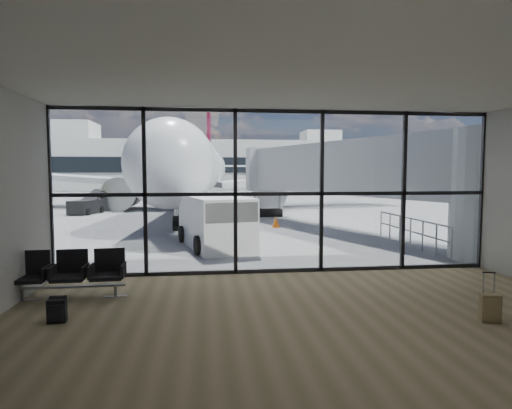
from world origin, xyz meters
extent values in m
plane|color=slate|center=(0.00, 40.00, 0.00)|extent=(220.00, 220.00, 0.00)
cube|color=brown|center=(0.00, -4.00, 0.01)|extent=(12.00, 8.00, 0.01)
cube|color=silver|center=(0.00, -4.00, 4.50)|extent=(12.00, 8.00, 0.02)
cube|color=beige|center=(0.00, -8.00, 2.25)|extent=(12.00, 0.02, 4.50)
cube|color=white|center=(0.00, 0.00, 2.25)|extent=(12.00, 0.04, 4.50)
cube|color=black|center=(0.00, 0.00, 0.06)|extent=(12.00, 0.12, 0.10)
cube|color=black|center=(0.00, 0.00, 2.20)|extent=(12.00, 0.12, 0.10)
cube|color=black|center=(0.00, 0.00, 4.44)|extent=(12.00, 0.12, 0.10)
cube|color=black|center=(-6.00, 0.00, 2.25)|extent=(0.10, 0.12, 4.50)
cube|color=black|center=(-3.60, 0.00, 2.25)|extent=(0.10, 0.12, 4.50)
cube|color=black|center=(-1.20, 0.00, 2.25)|extent=(0.10, 0.12, 4.50)
cube|color=black|center=(1.20, 0.00, 2.25)|extent=(0.10, 0.12, 4.50)
cube|color=black|center=(3.60, 0.00, 2.25)|extent=(0.10, 0.12, 4.50)
cube|color=black|center=(6.00, 0.00, 2.25)|extent=(0.10, 0.12, 4.50)
cylinder|color=#A1A3A6|center=(7.20, 1.00, 2.10)|extent=(2.80, 2.80, 4.20)
cube|color=#A1A3A6|center=(4.55, 8.00, 3.00)|extent=(7.45, 14.81, 2.40)
cube|color=#A1A3A6|center=(1.90, 15.00, 3.00)|extent=(2.60, 2.20, 2.60)
cylinder|color=gray|center=(1.10, 15.00, 0.90)|extent=(0.20, 0.20, 1.80)
cylinder|color=gray|center=(2.70, 15.00, 0.90)|extent=(0.20, 0.20, 1.80)
cylinder|color=black|center=(1.90, 15.00, 0.25)|extent=(1.80, 0.56, 0.56)
cylinder|color=gray|center=(5.60, 0.80, 0.55)|extent=(0.06, 0.06, 1.10)
cylinder|color=gray|center=(5.60, 1.70, 0.55)|extent=(0.06, 0.06, 1.10)
cylinder|color=gray|center=(5.60, 2.60, 0.55)|extent=(0.06, 0.06, 1.10)
cylinder|color=gray|center=(5.60, 3.50, 0.55)|extent=(0.06, 0.06, 1.10)
cylinder|color=gray|center=(5.60, 4.40, 0.55)|extent=(0.06, 0.06, 1.10)
cylinder|color=gray|center=(5.60, 5.30, 0.55)|extent=(0.06, 0.06, 1.10)
cylinder|color=gray|center=(5.60, 6.20, 0.55)|extent=(0.06, 0.06, 1.10)
cylinder|color=gray|center=(5.60, 3.50, 1.08)|extent=(0.06, 5.40, 0.06)
cylinder|color=gray|center=(5.60, 3.50, 0.60)|extent=(0.06, 5.40, 0.06)
cube|color=silver|center=(0.00, 62.00, 4.00)|extent=(80.00, 12.00, 8.00)
cube|color=black|center=(0.00, 55.90, 4.00)|extent=(80.00, 0.20, 2.40)
cube|color=silver|center=(-25.00, 62.00, 9.50)|extent=(10.00, 8.00, 3.00)
cube|color=silver|center=(18.00, 62.00, 9.00)|extent=(6.00, 6.00, 2.00)
cylinder|color=#382619|center=(-39.00, 72.00, 1.53)|extent=(0.50, 0.50, 3.06)
sphere|color=black|center=(-39.00, 72.00, 5.27)|extent=(5.61, 5.61, 5.61)
cylinder|color=#382619|center=(-33.00, 72.00, 1.71)|extent=(0.50, 0.50, 3.42)
sphere|color=black|center=(-33.00, 72.00, 5.89)|extent=(6.27, 6.27, 6.27)
cylinder|color=#382619|center=(-27.00, 72.00, 1.35)|extent=(0.50, 0.50, 2.70)
sphere|color=black|center=(-27.00, 72.00, 4.65)|extent=(4.95, 4.95, 4.95)
cylinder|color=#382619|center=(-21.00, 72.00, 1.53)|extent=(0.50, 0.50, 3.06)
sphere|color=black|center=(-21.00, 72.00, 5.27)|extent=(5.61, 5.61, 5.61)
cylinder|color=#382619|center=(-15.00, 72.00, 1.71)|extent=(0.50, 0.50, 3.42)
sphere|color=black|center=(-15.00, 72.00, 5.89)|extent=(6.27, 6.27, 6.27)
cube|color=gray|center=(-5.00, -1.91, 0.27)|extent=(2.38, 0.18, 0.04)
cube|color=black|center=(-5.81, -1.94, 0.48)|extent=(0.70, 0.65, 0.09)
cube|color=black|center=(-5.82, -1.64, 0.76)|extent=(0.67, 0.10, 0.59)
cube|color=black|center=(-5.00, -1.91, 0.48)|extent=(0.70, 0.65, 0.09)
cube|color=black|center=(-5.01, -1.61, 0.76)|extent=(0.67, 0.10, 0.59)
cube|color=black|center=(-4.19, -1.88, 0.48)|extent=(0.70, 0.65, 0.09)
cube|color=black|center=(-4.20, -1.57, 0.76)|extent=(0.67, 0.10, 0.59)
cylinder|color=gray|center=(-5.97, -1.95, 0.14)|extent=(0.06, 0.06, 0.27)
cylinder|color=gray|center=(-4.03, -1.87, 0.14)|extent=(0.06, 0.06, 0.27)
cube|color=black|center=(-4.76, -3.45, 0.22)|extent=(0.34, 0.22, 0.44)
cube|color=black|center=(-4.75, -3.57, 0.22)|extent=(0.27, 0.08, 0.30)
cylinder|color=black|center=(-4.77, -3.35, 0.44)|extent=(0.31, 0.10, 0.08)
cube|color=olive|center=(3.23, -4.37, 0.27)|extent=(0.38, 0.29, 0.51)
cube|color=olive|center=(3.20, -4.48, 0.27)|extent=(0.28, 0.11, 0.38)
cylinder|color=gray|center=(3.16, -4.25, 0.71)|extent=(0.02, 0.02, 0.43)
cylinder|color=gray|center=(3.35, -4.30, 0.71)|extent=(0.02, 0.02, 0.43)
cube|color=black|center=(3.26, -4.28, 0.92)|extent=(0.23, 0.08, 0.02)
cylinder|color=black|center=(3.16, -4.25, 0.03)|extent=(0.04, 0.06, 0.06)
cylinder|color=black|center=(3.35, -4.30, 0.03)|extent=(0.04, 0.06, 0.06)
cylinder|color=silver|center=(-2.61, 22.79, 3.17)|extent=(5.76, 31.88, 3.91)
sphere|color=silver|center=(-3.54, 6.97, 3.17)|extent=(3.91, 3.91, 3.91)
cone|color=silver|center=(-1.53, 41.25, 3.49)|extent=(4.27, 6.56, 3.91)
cube|color=black|center=(-3.50, 7.60, 3.70)|extent=(2.40, 1.40, 0.53)
cube|color=silver|center=(-11.52, 24.37, 2.27)|extent=(16.07, 9.12, 1.25)
cylinder|color=black|center=(-8.16, 22.06, 1.22)|extent=(2.43, 3.72, 2.22)
cube|color=silver|center=(-4.94, 40.92, 3.59)|extent=(6.11, 3.37, 0.19)
cube|color=silver|center=(6.42, 23.32, 2.27)|extent=(16.25, 7.49, 1.25)
cylinder|color=black|center=(2.81, 21.42, 1.22)|extent=(2.43, 3.72, 2.22)
cube|color=silver|center=(1.81, 40.53, 3.59)|extent=(6.03, 2.75, 0.19)
cube|color=maroon|center=(-1.53, 41.25, 6.98)|extent=(0.55, 4.03, 6.34)
cylinder|color=gray|center=(-3.41, 9.08, 0.74)|extent=(0.21, 0.21, 1.48)
cylinder|color=black|center=(-3.41, 9.08, 0.37)|extent=(0.31, 0.75, 0.74)
cylinder|color=black|center=(-5.54, 23.49, 0.48)|extent=(0.53, 1.04, 1.01)
cylinder|color=black|center=(0.37, 23.15, 0.48)|extent=(0.53, 1.04, 1.01)
cube|color=white|center=(-1.66, 4.45, 0.95)|extent=(2.89, 4.71, 1.91)
cube|color=black|center=(-1.28, 2.88, 1.48)|extent=(2.03, 1.54, 0.67)
cylinder|color=black|center=(-2.25, 2.84, 0.33)|extent=(0.39, 0.70, 0.67)
cylinder|color=black|center=(-0.40, 3.29, 0.33)|extent=(0.39, 0.70, 0.67)
cylinder|color=black|center=(-2.93, 5.61, 0.33)|extent=(0.39, 0.70, 0.67)
cylinder|color=black|center=(-1.08, 6.07, 0.33)|extent=(0.39, 0.70, 0.67)
cube|color=black|center=(-10.05, 18.36, 0.49)|extent=(1.91, 2.91, 0.89)
cube|color=black|center=(-9.77, 19.39, 1.16)|extent=(1.62, 2.43, 0.92)
cylinder|color=black|center=(-10.88, 17.66, 0.22)|extent=(0.29, 0.48, 0.45)
cylinder|color=black|center=(-9.68, 17.33, 0.22)|extent=(0.29, 0.48, 0.45)
cylinder|color=black|center=(-10.42, 19.38, 0.22)|extent=(0.29, 0.48, 0.45)
cylinder|color=black|center=(-9.21, 19.06, 0.22)|extent=(0.29, 0.48, 0.45)
cube|color=yellow|center=(-12.60, 12.34, 0.49)|extent=(2.50, 3.39, 0.87)
cube|color=gray|center=(-12.84, 13.17, 1.73)|extent=(2.14, 2.78, 1.60)
cylinder|color=black|center=(-11.47, 11.54, 0.24)|extent=(0.34, 0.52, 0.48)
cylinder|color=black|center=(-12.07, 13.62, 0.24)|extent=(0.34, 0.52, 0.48)
cube|color=orange|center=(1.54, 9.78, 0.01)|extent=(0.40, 0.40, 0.03)
cone|color=orange|center=(1.54, 9.78, 0.29)|extent=(0.38, 0.38, 0.57)
cube|color=#D6460B|center=(-0.43, 12.29, 0.02)|extent=(0.43, 0.43, 0.03)
cone|color=#D6460B|center=(-0.43, 12.29, 0.31)|extent=(0.41, 0.41, 0.61)
camera|label=1|loc=(-2.00, -11.58, 2.78)|focal=30.00mm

